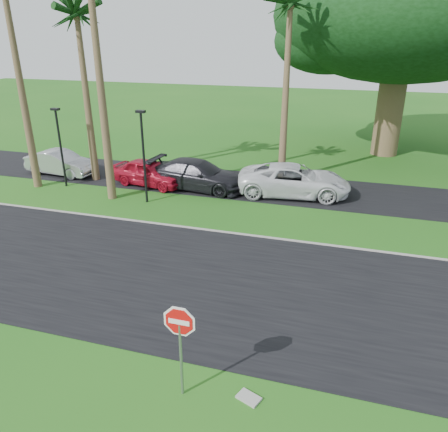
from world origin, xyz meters
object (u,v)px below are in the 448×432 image
Objects in this scene: car_red at (149,173)px; car_dark at (197,175)px; car_silver at (61,163)px; car_minivan at (294,180)px; stop_sign_near at (180,333)px.

car_red is 0.79× the size of car_dark.
car_minivan is (14.09, 0.40, 0.09)m from car_silver.
stop_sign_near is 0.60× the size of car_silver.
stop_sign_near reaches higher than car_minivan.
car_minivan is (5.25, 0.49, 0.02)m from car_dark.
car_silver is 0.81× the size of car_dark.
car_dark is (2.80, 0.22, 0.06)m from car_red.
car_silver is 6.05m from car_red.
car_red is (6.04, -0.31, 0.01)m from car_silver.
stop_sign_near is at bearing -131.42° from car_silver.
car_silver is 8.84m from car_dark.
car_minivan reaches higher than car_dark.
car_silver is 0.75× the size of car_minivan.
car_red is at bearing 88.30° from car_minivan.
car_dark is 5.27m from car_minivan.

